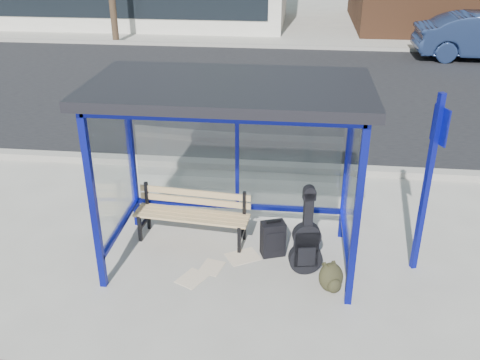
# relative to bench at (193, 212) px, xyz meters

# --- Properties ---
(ground) EXTENTS (120.00, 120.00, 0.00)m
(ground) POSITION_rel_bench_xyz_m (0.59, -0.46, -0.43)
(ground) COLOR #B2ADA0
(ground) RESTS_ON ground
(curb_near) EXTENTS (60.00, 0.25, 0.12)m
(curb_near) POSITION_rel_bench_xyz_m (0.59, 2.44, -0.37)
(curb_near) COLOR gray
(curb_near) RESTS_ON ground
(street_asphalt) EXTENTS (60.00, 10.00, 0.00)m
(street_asphalt) POSITION_rel_bench_xyz_m (0.59, 7.54, -0.43)
(street_asphalt) COLOR black
(street_asphalt) RESTS_ON ground
(curb_far) EXTENTS (60.00, 0.25, 0.12)m
(curb_far) POSITION_rel_bench_xyz_m (0.59, 12.64, -0.37)
(curb_far) COLOR gray
(curb_far) RESTS_ON ground
(far_sidewalk) EXTENTS (60.00, 4.00, 0.01)m
(far_sidewalk) POSITION_rel_bench_xyz_m (0.59, 14.54, -0.43)
(far_sidewalk) COLOR #B2ADA0
(far_sidewalk) RESTS_ON ground
(bus_shelter) EXTENTS (3.30, 1.80, 2.42)m
(bus_shelter) POSITION_rel_bench_xyz_m (0.59, -0.38, 1.64)
(bus_shelter) COLOR navy
(bus_shelter) RESTS_ON ground
(bench) EXTENTS (1.64, 0.54, 0.76)m
(bench) POSITION_rel_bench_xyz_m (0.00, 0.00, 0.00)
(bench) COLOR black
(bench) RESTS_ON ground
(guitar_bag) EXTENTS (0.44, 0.20, 1.17)m
(guitar_bag) POSITION_rel_bench_xyz_m (1.58, -0.65, -0.00)
(guitar_bag) COLOR black
(guitar_bag) RESTS_ON ground
(suitcase) EXTENTS (0.36, 0.29, 0.54)m
(suitcase) POSITION_rel_bench_xyz_m (1.15, -0.30, -0.18)
(suitcase) COLOR black
(suitcase) RESTS_ON ground
(backpack) EXTENTS (0.37, 0.36, 0.37)m
(backpack) POSITION_rel_bench_xyz_m (1.90, -0.99, -0.25)
(backpack) COLOR black
(backpack) RESTS_ON ground
(sign_post) EXTENTS (0.15, 0.28, 2.36)m
(sign_post) POSITION_rel_bench_xyz_m (3.00, -0.38, 0.90)
(sign_post) COLOR #0D1393
(sign_post) RESTS_ON ground
(newspaper_a) EXTENTS (0.35, 0.40, 0.01)m
(newspaper_a) POSITION_rel_bench_xyz_m (0.37, -0.69, -0.43)
(newspaper_a) COLOR white
(newspaper_a) RESTS_ON ground
(newspaper_b) EXTENTS (0.43, 0.46, 0.01)m
(newspaper_b) POSITION_rel_bench_xyz_m (0.16, -0.96, -0.43)
(newspaper_b) COLOR white
(newspaper_b) RESTS_ON ground
(newspaper_c) EXTENTS (0.53, 0.49, 0.01)m
(newspaper_c) POSITION_rel_bench_xyz_m (0.75, -0.40, -0.43)
(newspaper_c) COLOR white
(newspaper_c) RESTS_ON ground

